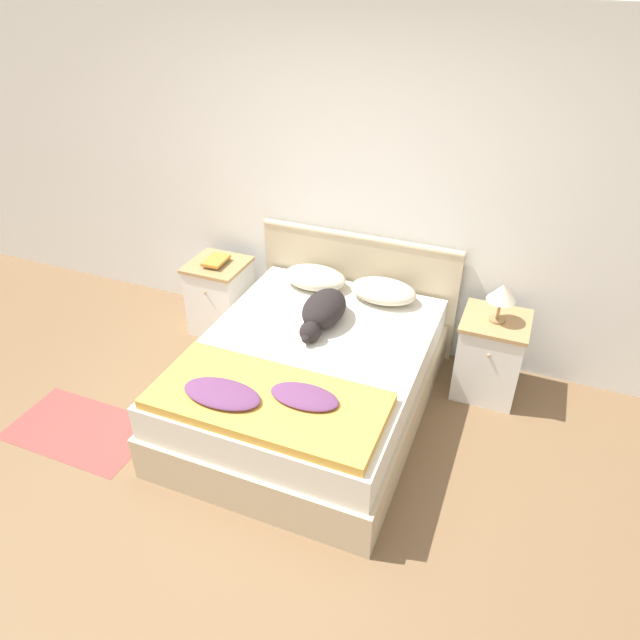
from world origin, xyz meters
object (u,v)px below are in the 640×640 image
at_px(nightstand_right, 490,355).
at_px(table_lamp, 502,294).
at_px(dog, 323,311).
at_px(nightstand_left, 221,296).
at_px(book_stack, 216,261).
at_px(bed, 309,381).
at_px(pillow_right, 383,291).
at_px(pillow_left, 315,278).

relative_size(nightstand_right, table_lamp, 2.21).
bearing_deg(dog, nightstand_right, 19.18).
bearing_deg(nightstand_left, dog, -19.92).
xyz_separation_m(dog, book_stack, (-1.09, 0.39, -0.01)).
bearing_deg(bed, table_lamp, 31.66).
xyz_separation_m(nightstand_left, table_lamp, (2.24, -0.02, 0.53)).
xyz_separation_m(bed, pillow_right, (0.28, 0.77, 0.36)).
bearing_deg(nightstand_right, nightstand_left, 180.00).
xyz_separation_m(bed, nightstand_left, (-1.12, 0.71, 0.04)).
distance_m(bed, pillow_left, 0.90).
bearing_deg(nightstand_right, bed, -147.62).
height_order(bed, book_stack, book_stack).
distance_m(pillow_left, dog, 0.52).
xyz_separation_m(nightstand_right, table_lamp, (0.00, -0.02, 0.53)).
bearing_deg(table_lamp, nightstand_right, 90.00).
bearing_deg(pillow_left, dog, -60.97).
distance_m(nightstand_left, table_lamp, 2.30).
bearing_deg(bed, pillow_right, 70.20).
relative_size(pillow_left, table_lamp, 1.77).
distance_m(nightstand_left, pillow_left, 0.90).
bearing_deg(bed, dog, 94.20).
relative_size(nightstand_right, pillow_left, 1.25).
distance_m(nightstand_right, table_lamp, 0.53).
height_order(pillow_right, book_stack, pillow_right).
bearing_deg(dog, pillow_right, 56.77).
relative_size(nightstand_right, pillow_right, 1.25).
distance_m(bed, nightstand_right, 1.32).
bearing_deg(bed, book_stack, 147.97).
xyz_separation_m(pillow_left, table_lamp, (1.40, -0.08, 0.20)).
relative_size(pillow_left, dog, 0.77).
bearing_deg(table_lamp, nightstand_left, 179.50).
bearing_deg(book_stack, dog, -19.46).
height_order(dog, table_lamp, table_lamp).
height_order(bed, pillow_left, pillow_left).
height_order(nightstand_left, book_stack, book_stack).
xyz_separation_m(pillow_right, book_stack, (-1.39, -0.07, 0.02)).
bearing_deg(pillow_right, nightstand_right, -4.18).
bearing_deg(nightstand_right, table_lamp, -90.00).
bearing_deg(nightstand_right, book_stack, -179.73).
relative_size(pillow_left, book_stack, 2.14).
height_order(pillow_right, dog, dog).
height_order(pillow_left, book_stack, pillow_left).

